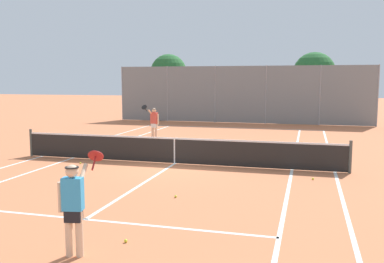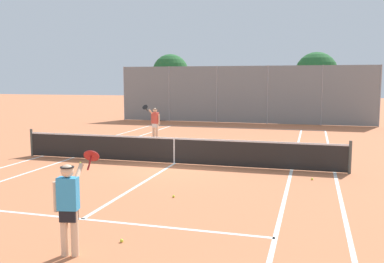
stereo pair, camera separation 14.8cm
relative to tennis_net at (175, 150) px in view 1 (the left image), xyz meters
The scene contains 12 objects.
ground_plane 0.51m from the tennis_net, ahead, with size 120.00×120.00×0.00m, color #C67047.
court_line_markings 0.51m from the tennis_net, ahead, with size 11.10×23.90×0.01m.
tennis_net is the anchor object (origin of this frame).
player_near_side 8.23m from the tennis_net, 84.40° to the right, with size 0.56×0.82×1.77m.
player_far_left 6.29m from the tennis_net, 117.02° to the left, with size 0.75×0.72×1.77m.
loose_tennis_ball_1 4.48m from the tennis_net, 72.04° to the right, with size 0.07×0.07×0.07m, color #D1DB33.
loose_tennis_ball_2 7.53m from the tennis_net, 79.34° to the right, with size 0.07×0.07×0.07m, color #D1DB33.
loose_tennis_ball_4 4.98m from the tennis_net, 14.74° to the right, with size 0.07×0.07×0.07m, color #D1DB33.
loose_tennis_ball_5 3.42m from the tennis_net, 164.01° to the right, with size 0.07×0.07×0.07m, color #D1DB33.
back_fence 15.06m from the tennis_net, 90.00° to the left, with size 17.75×0.08×3.96m.
tree_behind_left 17.84m from the tennis_net, 108.66° to the left, with size 2.76×2.75×4.92m.
tree_behind_right 18.29m from the tennis_net, 74.51° to the left, with size 2.99×2.99×4.94m.
Camera 1 is at (4.60, -14.44, 3.02)m, focal length 40.00 mm.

